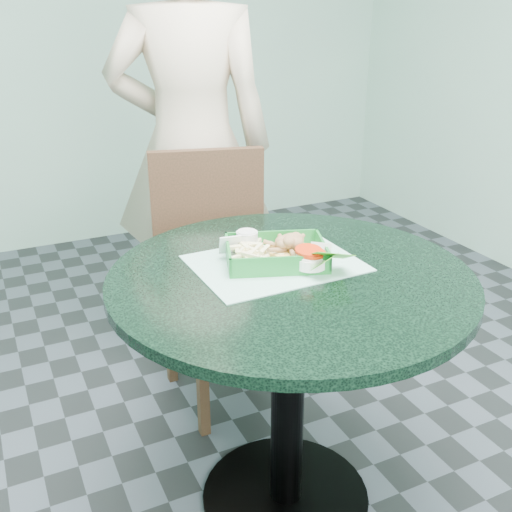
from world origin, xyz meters
name	(u,v)px	position (x,y,z in m)	size (l,w,h in m)	color
floor	(285,498)	(0.00, 0.00, 0.00)	(4.00, 5.00, 0.02)	#303335
wall_back	(82,5)	(0.00, 2.50, 1.40)	(4.00, 0.04, 2.80)	silver
cafe_table	(289,336)	(0.00, 0.00, 0.58)	(0.96, 0.96, 0.75)	black
dining_chair	(220,261)	(0.06, 0.66, 0.53)	(0.42, 0.42, 0.93)	#3A2115
diner_person	(190,106)	(0.08, 0.98, 1.05)	(0.77, 0.50, 2.10)	beige
placemat	(275,270)	(-0.01, 0.07, 0.75)	(0.43, 0.32, 0.00)	#95D0BB
food_basket	(276,264)	(0.00, 0.08, 0.77)	(0.26, 0.19, 0.05)	#18782A
crab_sandwich	(288,249)	(0.04, 0.08, 0.80)	(0.12, 0.12, 0.07)	#EFB551
fries_pile	(255,259)	(-0.07, 0.08, 0.79)	(0.12, 0.13, 0.05)	#FCEDA9
sauce_ramekin	(241,247)	(-0.08, 0.15, 0.80)	(0.06, 0.06, 0.03)	silver
garnish_cup	(319,260)	(0.08, 0.00, 0.79)	(0.13, 0.12, 0.05)	white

